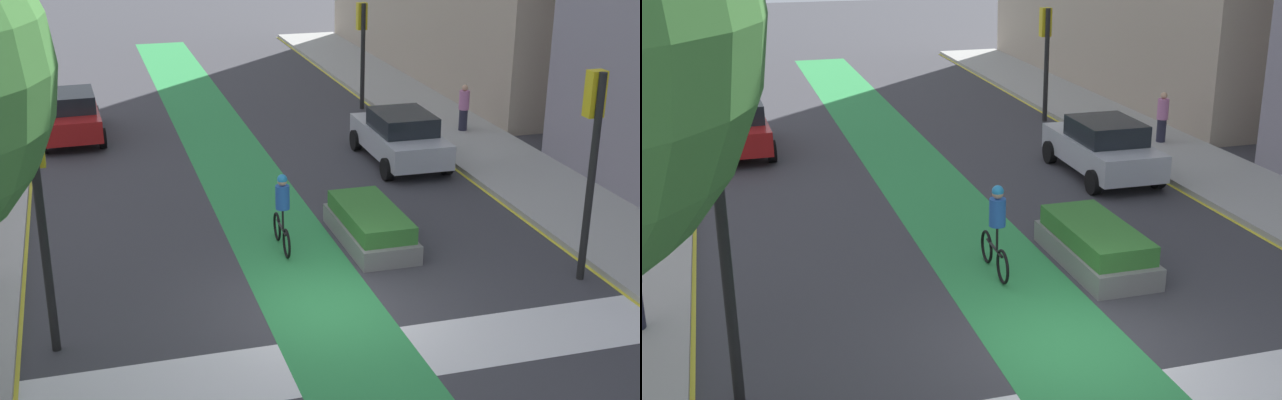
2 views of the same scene
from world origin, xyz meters
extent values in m
plane|color=#38383D|center=(0.00, 0.00, 0.00)|extent=(120.00, 120.00, 0.00)
cube|color=#2D8C47|center=(-0.19, 0.00, 0.00)|extent=(2.40, 60.00, 0.01)
cube|color=silver|center=(0.00, -2.00, 0.00)|extent=(12.00, 1.80, 0.01)
cube|color=yellow|center=(-6.00, 0.00, 0.01)|extent=(0.16, 60.00, 0.01)
cube|color=yellow|center=(6.00, 0.00, 0.01)|extent=(0.16, 60.00, 0.01)
cylinder|color=black|center=(5.49, -0.15, 2.24)|extent=(0.16, 0.16, 4.47)
cube|color=gold|center=(5.49, 0.05, 4.00)|extent=(0.35, 0.28, 0.95)
sphere|color=#3F0A0A|center=(5.49, 0.19, 4.30)|extent=(0.20, 0.20, 0.20)
sphere|color=yellow|center=(5.49, 0.19, 4.00)|extent=(0.20, 0.20, 0.20)
sphere|color=#0C3814|center=(5.49, 0.19, 3.70)|extent=(0.20, 0.20, 0.20)
cylinder|color=black|center=(-5.30, -0.17, 2.20)|extent=(0.16, 0.16, 4.41)
cube|color=gold|center=(-5.30, 0.03, 3.93)|extent=(0.35, 0.28, 0.95)
sphere|color=#3F0A0A|center=(-5.30, 0.17, 4.23)|extent=(0.20, 0.20, 0.20)
sphere|color=yellow|center=(-5.30, 0.17, 3.93)|extent=(0.20, 0.20, 0.20)
sphere|color=#0C3814|center=(-5.30, 0.17, 3.63)|extent=(0.20, 0.20, 0.20)
cylinder|color=black|center=(5.56, 14.76, 1.91)|extent=(0.16, 0.16, 3.81)
cube|color=gold|center=(5.56, 14.96, 3.34)|extent=(0.35, 0.28, 0.95)
sphere|color=#3F0A0A|center=(5.56, 15.10, 3.64)|extent=(0.20, 0.20, 0.20)
sphere|color=yellow|center=(5.56, 15.10, 3.34)|extent=(0.20, 0.20, 0.20)
sphere|color=#0C3814|center=(5.56, 15.10, 3.04)|extent=(0.20, 0.20, 0.20)
cube|color=#B2B7BF|center=(4.63, 8.49, 0.67)|extent=(1.85, 4.22, 0.70)
cube|color=black|center=(4.63, 8.29, 1.29)|extent=(1.63, 2.02, 0.55)
cylinder|color=black|center=(3.75, 9.97, 0.32)|extent=(0.23, 0.64, 0.64)
cylinder|color=black|center=(5.55, 9.94, 0.32)|extent=(0.23, 0.64, 0.64)
cylinder|color=black|center=(3.71, 7.03, 0.32)|extent=(0.23, 0.64, 0.64)
cylinder|color=black|center=(5.51, 7.00, 0.32)|extent=(0.23, 0.64, 0.64)
cube|color=#A51919|center=(-4.78, 13.79, 0.67)|extent=(1.92, 4.25, 0.70)
cube|color=black|center=(-4.78, 13.60, 1.29)|extent=(1.66, 2.05, 0.55)
cylinder|color=black|center=(-5.73, 15.24, 0.32)|extent=(0.24, 0.65, 0.64)
cylinder|color=black|center=(-3.93, 15.29, 0.32)|extent=(0.24, 0.65, 0.64)
cylinder|color=black|center=(-5.64, 12.30, 0.32)|extent=(0.24, 0.65, 0.64)
cylinder|color=black|center=(-3.84, 12.35, 0.32)|extent=(0.24, 0.65, 0.64)
torus|color=black|center=(-0.26, 3.69, 0.34)|extent=(0.08, 0.68, 0.68)
torus|color=black|center=(-0.28, 2.64, 0.34)|extent=(0.08, 0.68, 0.68)
cylinder|color=black|center=(-0.27, 3.16, 0.52)|extent=(0.09, 0.95, 0.06)
cylinder|color=black|center=(-0.27, 3.01, 0.79)|extent=(0.05, 0.05, 0.50)
cylinder|color=#2659B2|center=(-0.27, 3.01, 1.31)|extent=(0.32, 0.32, 0.55)
sphere|color=tan|center=(-0.27, 3.01, 1.70)|extent=(0.22, 0.22, 0.22)
sphere|color=#268CCC|center=(-0.27, 3.01, 1.74)|extent=(0.23, 0.23, 0.23)
cylinder|color=#262638|center=(7.69, 10.65, 0.50)|extent=(0.28, 0.28, 0.70)
cylinder|color=#BF72A5|center=(7.69, 10.65, 1.16)|extent=(0.34, 0.34, 0.62)
sphere|color=tan|center=(7.69, 10.65, 1.58)|extent=(0.20, 0.20, 0.20)
cube|color=slate|center=(1.81, 2.97, 0.23)|extent=(1.38, 3.19, 0.45)
cube|color=#33722D|center=(1.81, 2.97, 0.65)|extent=(1.24, 2.87, 0.40)
camera|label=1|loc=(-4.52, -14.93, 8.16)|focal=49.18mm
camera|label=2|loc=(-5.20, -10.91, 6.64)|focal=46.10mm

